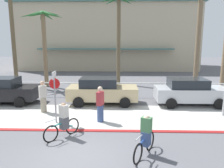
# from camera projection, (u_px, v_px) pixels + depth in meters

# --- Properties ---
(ground_plane) EXTENTS (80.00, 80.00, 0.00)m
(ground_plane) POSITION_uv_depth(u_px,v_px,m) (101.00, 92.00, 17.62)
(ground_plane) COLOR #5B5B60
(sidewalk_strip) EXTENTS (44.00, 4.00, 0.02)m
(sidewalk_strip) POSITION_uv_depth(u_px,v_px,m) (93.00, 116.00, 11.93)
(sidewalk_strip) COLOR beige
(sidewalk_strip) RESTS_ON ground
(curb_paint) EXTENTS (44.00, 0.24, 0.03)m
(curb_paint) POSITION_uv_depth(u_px,v_px,m) (87.00, 130.00, 9.96)
(curb_paint) COLOR maroon
(curb_paint) RESTS_ON ground
(building_backdrop) EXTENTS (25.42, 12.48, 9.38)m
(building_backdrop) POSITION_uv_depth(u_px,v_px,m) (108.00, 36.00, 33.94)
(building_backdrop) COLOR #BCAD8E
(building_backdrop) RESTS_ON ground
(rail_fence) EXTENTS (22.16, 0.08, 1.04)m
(rail_fence) POSITION_uv_depth(u_px,v_px,m) (99.00, 85.00, 15.99)
(rail_fence) COLOR white
(rail_fence) RESTS_ON ground
(stop_sign_bike_lane) EXTENTS (0.52, 0.56, 2.56)m
(stop_sign_bike_lane) POSITION_uv_depth(u_px,v_px,m) (55.00, 90.00, 10.61)
(stop_sign_bike_lane) COLOR gray
(stop_sign_bike_lane) RESTS_ON ground
(palm_tree_2) EXTENTS (3.51, 3.38, 8.78)m
(palm_tree_2) POSITION_uv_depth(u_px,v_px,m) (11.00, 14.00, 19.56)
(palm_tree_2) COLOR brown
(palm_tree_2) RESTS_ON ground
(palm_tree_3) EXTENTS (3.37, 3.78, 6.52)m
(palm_tree_3) POSITION_uv_depth(u_px,v_px,m) (44.00, 27.00, 18.80)
(palm_tree_3) COLOR #846B4C
(palm_tree_3) RESTS_ON ground
(palm_tree_4) EXTENTS (3.28, 3.62, 7.96)m
(palm_tree_4) POSITION_uv_depth(u_px,v_px,m) (118.00, 18.00, 19.84)
(palm_tree_4) COLOR brown
(palm_tree_4) RESTS_ON ground
(palm_tree_5) EXTENTS (3.12, 2.71, 7.61)m
(palm_tree_5) POSITION_uv_depth(u_px,v_px,m) (199.00, 17.00, 16.39)
(palm_tree_5) COLOR #756047
(palm_tree_5) RESTS_ON ground
(car_black_1) EXTENTS (4.40, 2.02, 1.69)m
(car_black_1) POSITION_uv_depth(u_px,v_px,m) (3.00, 90.00, 14.24)
(car_black_1) COLOR black
(car_black_1) RESTS_ON ground
(car_tan_2) EXTENTS (4.40, 2.02, 1.69)m
(car_tan_2) POSITION_uv_depth(u_px,v_px,m) (102.00, 91.00, 14.12)
(car_tan_2) COLOR tan
(car_tan_2) RESTS_ON ground
(car_silver_3) EXTENTS (4.40, 2.02, 1.69)m
(car_silver_3) POSITION_uv_depth(u_px,v_px,m) (190.00, 92.00, 13.85)
(car_silver_3) COLOR #B2B7BC
(car_silver_3) RESTS_ON ground
(cyclist_blue_0) EXTENTS (0.93, 1.62, 1.50)m
(cyclist_blue_0) POSITION_uv_depth(u_px,v_px,m) (146.00, 137.00, 7.72)
(cyclist_blue_0) COLOR black
(cyclist_blue_0) RESTS_ON ground
(cyclist_teal_1) EXTENTS (1.19, 1.45, 1.50)m
(cyclist_teal_1) POSITION_uv_depth(u_px,v_px,m) (63.00, 121.00, 9.21)
(cyclist_teal_1) COLOR black
(cyclist_teal_1) RESTS_ON ground
(pedestrian_0) EXTENTS (0.48, 0.44, 1.81)m
(pedestrian_0) POSITION_uv_depth(u_px,v_px,m) (43.00, 98.00, 12.39)
(pedestrian_0) COLOR gray
(pedestrian_0) RESTS_ON ground
(pedestrian_1) EXTENTS (0.41, 0.46, 1.81)m
(pedestrian_1) POSITION_uv_depth(u_px,v_px,m) (100.00, 106.00, 10.93)
(pedestrian_1) COLOR #384C7A
(pedestrian_1) RESTS_ON ground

